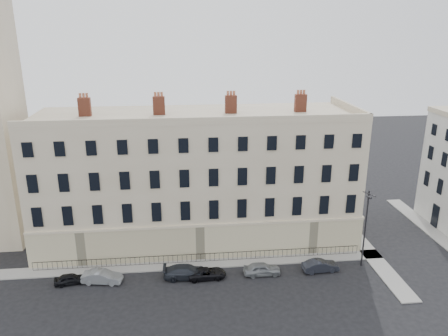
{
  "coord_description": "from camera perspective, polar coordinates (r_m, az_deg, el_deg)",
  "views": [
    {
      "loc": [
        -7.89,
        -36.34,
        24.42
      ],
      "look_at": [
        -2.99,
        10.0,
        9.16
      ],
      "focal_mm": 35.0,
      "sensor_mm": 36.0,
      "label": 1
    }
  ],
  "objects": [
    {
      "name": "car_b",
      "position": [
        46.27,
        -15.63,
        -13.53
      ],
      "size": [
        4.12,
        1.99,
        1.3
      ],
      "primitive_type": "imported",
      "rotation": [
        0.0,
        0.0,
        1.41
      ],
      "color": "gray",
      "rests_on": "ground"
    },
    {
      "name": "pavement_east_return",
      "position": [
        54.73,
        17.35,
        -9.19
      ],
      "size": [
        2.0,
        24.0,
        0.12
      ],
      "primitive_type": "cube",
      "color": "gray",
      "rests_on": "ground"
    },
    {
      "name": "car_c",
      "position": [
        45.55,
        -4.94,
        -13.36
      ],
      "size": [
        4.73,
        2.03,
        1.36
      ],
      "primitive_type": "imported",
      "rotation": [
        0.0,
        0.0,
        1.54
      ],
      "color": "#23262E",
      "rests_on": "ground"
    },
    {
      "name": "car_f",
      "position": [
        47.56,
        12.48,
        -12.37
      ],
      "size": [
        3.87,
        1.6,
        1.25
      ],
      "primitive_type": "imported",
      "rotation": [
        0.0,
        0.0,
        1.65
      ],
      "color": "#20222A",
      "rests_on": "ground"
    },
    {
      "name": "pavement_adjacent",
      "position": [
        60.78,
        25.39,
        -7.37
      ],
      "size": [
        2.0,
        20.0,
        0.12
      ],
      "primitive_type": "cube",
      "color": "gray",
      "rests_on": "ground"
    },
    {
      "name": "ground",
      "position": [
        44.48,
        5.38,
        -15.25
      ],
      "size": [
        160.0,
        160.0,
        0.0
      ],
      "primitive_type": "plane",
      "color": "black",
      "rests_on": "ground"
    },
    {
      "name": "terrace",
      "position": [
        51.22,
        -3.55,
        -1.2
      ],
      "size": [
        36.22,
        12.22,
        17.0
      ],
      "color": "#C3B291",
      "rests_on": "ground"
    },
    {
      "name": "streetlamp",
      "position": [
        47.69,
        17.99,
        -7.16
      ],
      "size": [
        0.89,
        1.75,
        8.6
      ],
      "rotation": [
        0.0,
        0.0,
        0.41
      ],
      "color": "#29282C",
      "rests_on": "ground"
    },
    {
      "name": "car_d",
      "position": [
        45.46,
        -2.25,
        -13.57
      ],
      "size": [
        3.94,
        1.97,
        1.07
      ],
      "primitive_type": "imported",
      "rotation": [
        0.0,
        0.0,
        1.62
      ],
      "color": "black",
      "rests_on": "ground"
    },
    {
      "name": "railings",
      "position": [
        48.12,
        -3.05,
        -11.63
      ],
      "size": [
        35.0,
        0.04,
        0.96
      ],
      "color": "black",
      "rests_on": "ground"
    },
    {
      "name": "pavement_terrace",
      "position": [
        48.03,
        -7.9,
        -12.54
      ],
      "size": [
        48.0,
        2.0,
        0.12
      ],
      "primitive_type": "cube",
      "color": "gray",
      "rests_on": "ground"
    },
    {
      "name": "car_a",
      "position": [
        47.08,
        -19.4,
        -13.51
      ],
      "size": [
        3.28,
        1.74,
        1.06
      ],
      "primitive_type": "imported",
      "rotation": [
        0.0,
        0.0,
        1.73
      ],
      "color": "black",
      "rests_on": "ground"
    },
    {
      "name": "car_e",
      "position": [
        46.09,
        4.99,
        -12.99
      ],
      "size": [
        3.84,
        1.57,
        1.3
      ],
      "primitive_type": "imported",
      "rotation": [
        0.0,
        0.0,
        1.56
      ],
      "color": "gray",
      "rests_on": "ground"
    }
  ]
}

